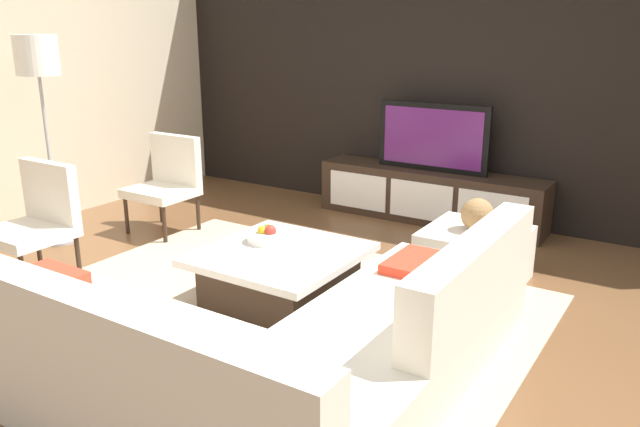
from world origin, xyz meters
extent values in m
plane|color=brown|center=(0.00, 0.00, 0.00)|extent=(14.00, 14.00, 0.00)
cube|color=black|center=(0.00, 2.70, 1.40)|extent=(6.40, 0.12, 2.80)
cube|color=beige|center=(-3.20, 0.20, 1.40)|extent=(0.12, 5.20, 2.80)
cube|color=tan|center=(-0.10, 0.00, 0.01)|extent=(3.35, 2.58, 0.01)
cube|color=#332319|center=(0.00, 2.40, 0.25)|extent=(2.20, 0.43, 0.50)
cube|color=white|center=(-0.68, 2.18, 0.25)|extent=(0.62, 0.01, 0.35)
cube|color=white|center=(0.00, 2.18, 0.25)|extent=(0.62, 0.01, 0.35)
cube|color=white|center=(0.68, 2.18, 0.25)|extent=(0.62, 0.01, 0.35)
cube|color=black|center=(0.00, 2.40, 0.82)|extent=(1.08, 0.05, 0.64)
cube|color=#591E66|center=(0.00, 2.37, 0.82)|extent=(0.98, 0.01, 0.54)
cube|color=silver|center=(0.20, -1.30, 0.20)|extent=(2.38, 0.85, 0.40)
cube|color=silver|center=(0.20, -1.64, 0.60)|extent=(2.38, 0.18, 0.39)
cube|color=silver|center=(0.96, -0.12, 0.20)|extent=(0.85, 1.51, 0.40)
cube|color=silver|center=(1.30, -0.12, 0.60)|extent=(0.18, 1.51, 0.39)
cube|color=red|center=(-0.51, -1.30, 0.51)|extent=(0.36, 0.20, 0.22)
cube|color=red|center=(0.96, 0.26, 0.43)|extent=(0.60, 0.44, 0.06)
cube|color=#332319|center=(-0.10, 0.10, 0.17)|extent=(0.78, 0.82, 0.33)
cube|color=white|center=(-0.10, 0.10, 0.35)|extent=(0.98, 1.02, 0.05)
cylinder|color=#332319|center=(-1.61, -0.82, 0.19)|extent=(0.04, 0.04, 0.38)
cylinder|color=#332319|center=(-2.10, -0.38, 0.19)|extent=(0.04, 0.04, 0.38)
cylinder|color=#332319|center=(-1.61, -0.38, 0.19)|extent=(0.04, 0.04, 0.38)
cube|color=silver|center=(-1.85, -0.60, 0.38)|extent=(0.57, 0.52, 0.08)
cube|color=silver|center=(-1.85, -0.38, 0.65)|extent=(0.57, 0.08, 0.45)
cylinder|color=#A5A5AA|center=(-2.48, 0.07, 0.01)|extent=(0.28, 0.28, 0.02)
cylinder|color=#A5A5AA|center=(-2.48, 0.07, 0.73)|extent=(0.03, 0.03, 1.41)
cylinder|color=white|center=(-2.48, 0.07, 1.59)|extent=(0.34, 0.34, 0.32)
cube|color=silver|center=(0.88, 1.17, 0.20)|extent=(0.70, 0.70, 0.40)
cylinder|color=silver|center=(-0.28, 0.20, 0.42)|extent=(0.28, 0.28, 0.07)
sphere|color=#B23326|center=(-0.25, 0.20, 0.47)|extent=(0.09, 0.09, 0.09)
sphere|color=#4C8C33|center=(-0.29, 0.22, 0.46)|extent=(0.07, 0.07, 0.07)
sphere|color=gold|center=(-0.30, 0.17, 0.46)|extent=(0.07, 0.07, 0.07)
cylinder|color=#332319|center=(-2.15, 0.55, 0.19)|extent=(0.04, 0.04, 0.38)
cylinder|color=#332319|center=(-1.67, 0.55, 0.19)|extent=(0.04, 0.04, 0.38)
cylinder|color=#332319|center=(-2.15, 0.97, 0.19)|extent=(0.04, 0.04, 0.38)
cylinder|color=#332319|center=(-1.67, 0.97, 0.19)|extent=(0.04, 0.04, 0.38)
cube|color=silver|center=(-1.91, 0.76, 0.38)|extent=(0.56, 0.50, 0.08)
cube|color=silver|center=(-1.91, 0.97, 0.65)|extent=(0.56, 0.08, 0.45)
sphere|color=#997247|center=(0.88, 1.17, 0.52)|extent=(0.24, 0.24, 0.24)
camera|label=1|loc=(2.24, -3.05, 1.83)|focal=35.07mm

